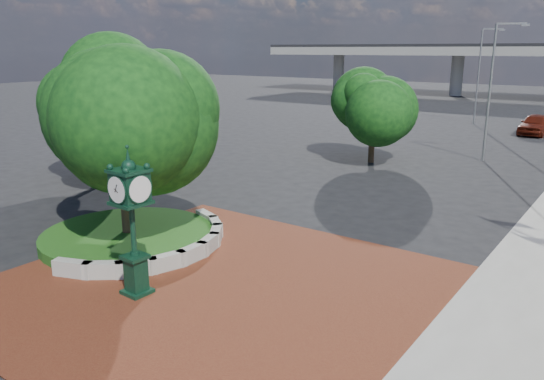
{
  "coord_description": "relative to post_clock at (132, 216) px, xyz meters",
  "views": [
    {
      "loc": [
        9.81,
        -11.63,
        6.77
      ],
      "look_at": [
        0.35,
        1.5,
        2.46
      ],
      "focal_mm": 35.0,
      "sensor_mm": 36.0,
      "label": 1
    }
  ],
  "objects": [
    {
      "name": "street_lamp_far",
      "position": [
        -2.17,
        42.15,
        2.69
      ],
      "size": [
        1.85,
        0.83,
        8.57
      ],
      "color": "slate",
      "rests_on": "ground"
    },
    {
      "name": "tree_planter",
      "position": [
        -3.6,
        2.64,
        1.39
      ],
      "size": [
        5.2,
        5.2,
        6.33
      ],
      "color": "#38281C",
      "rests_on": "ground"
    },
    {
      "name": "tree_street",
      "position": [
        -2.6,
        20.64,
        0.9
      ],
      "size": [
        4.4,
        4.4,
        5.45
      ],
      "color": "#38281C",
      "rests_on": "ground"
    },
    {
      "name": "tree_northwest",
      "position": [
        -11.6,
        7.64,
        1.79
      ],
      "size": [
        5.6,
        5.6,
        6.93
      ],
      "color": "#38281C",
      "rests_on": "ground"
    },
    {
      "name": "parked_car",
      "position": [
        3.46,
        38.52,
        -1.49
      ],
      "size": [
        2.12,
        4.99,
        1.68
      ],
      "primitive_type": "imported",
      "rotation": [
        0.0,
        0.0,
        -0.03
      ],
      "color": "#53160B",
      "rests_on": "ground"
    },
    {
      "name": "post_clock",
      "position": [
        0.0,
        0.0,
        0.0
      ],
      "size": [
        0.92,
        0.92,
        4.25
      ],
      "color": "black",
      "rests_on": "ground"
    },
    {
      "name": "plaza",
      "position": [
        1.4,
        1.64,
        -2.31
      ],
      "size": [
        12.0,
        12.0,
        0.04
      ],
      "primitive_type": "cube",
      "color": "maroon",
      "rests_on": "ground"
    },
    {
      "name": "ground",
      "position": [
        1.4,
        2.64,
        -2.33
      ],
      "size": [
        200.0,
        200.0,
        0.0
      ],
      "primitive_type": "plane",
      "color": "black",
      "rests_on": "ground"
    },
    {
      "name": "grass_bed",
      "position": [
        -3.6,
        2.64,
        -2.13
      ],
      "size": [
        6.1,
        6.1,
        0.4
      ],
      "primitive_type": "cylinder",
      "color": "#184814",
      "rests_on": "ground"
    },
    {
      "name": "street_lamp_near",
      "position": [
        3.07,
        25.3,
        2.52
      ],
      "size": [
        1.77,
        0.83,
        8.28
      ],
      "color": "slate",
      "rests_on": "ground"
    },
    {
      "name": "planter_wall",
      "position": [
        -1.3,
        2.64,
        -2.06
      ],
      "size": [
        2.96,
        6.77,
        0.54
      ],
      "color": "#9E9B93",
      "rests_on": "ground"
    }
  ]
}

